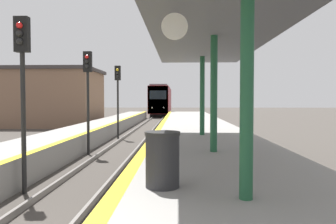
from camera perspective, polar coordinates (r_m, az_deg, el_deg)
The scene contains 7 objects.
train at distance 51.84m, azimuth -1.18°, elevation 2.01°, with size 2.76×17.47×4.56m.
signal_near at distance 9.23m, azimuth -24.03°, elevation 6.59°, with size 0.36×0.31×4.55m.
signal_mid at distance 14.85m, azimuth -13.80°, elevation 4.95°, with size 0.36×0.31×4.55m.
signal_far at distance 20.65m, azimuth -8.74°, elevation 4.18°, with size 0.36×0.31×4.55m.
station_canopy at distance 9.93m, azimuth 8.03°, elevation 13.22°, with size 3.76×13.94×3.63m.
trash_bin at distance 5.81m, azimuth -0.97°, elevation -8.23°, with size 0.63×0.63×0.98m.
station_building at distance 32.54m, azimuth -20.06°, elevation 2.41°, with size 9.32×7.16×5.30m.
Camera 1 is at (2.68, -2.96, 2.43)m, focal length 35.00 mm.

